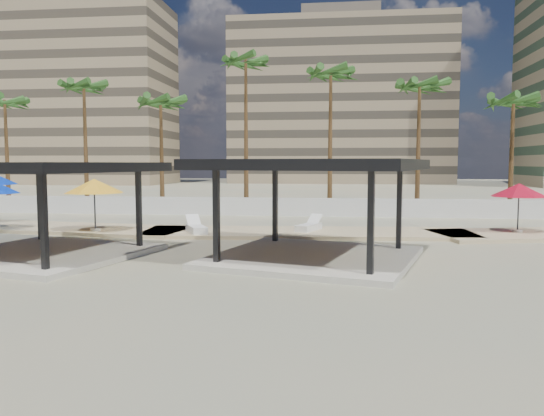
{
  "coord_description": "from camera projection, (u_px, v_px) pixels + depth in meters",
  "views": [
    {
      "loc": [
        3.37,
        -18.78,
        3.5
      ],
      "look_at": [
        0.44,
        5.76,
        1.4
      ],
      "focal_mm": 35.0,
      "sensor_mm": 36.0,
      "label": 1
    }
  ],
  "objects": [
    {
      "name": "promenade",
      "position": [
        307.0,
        232.0,
        26.62
      ],
      "size": [
        44.45,
        7.97,
        0.24
      ],
      "color": "#C6B284",
      "rests_on": "ground"
    },
    {
      "name": "umbrella_c",
      "position": [
        519.0,
        190.0,
        25.37
      ],
      "size": [
        3.18,
        3.18,
        2.35
      ],
      "rotation": [
        0.0,
        0.0,
        0.23
      ],
      "color": "beige",
      "rests_on": "promenade"
    },
    {
      "name": "palm_g",
      "position": [
        513.0,
        106.0,
        34.89
      ],
      "size": [
        3.0,
        3.0,
        8.35
      ],
      "color": "brown",
      "rests_on": "ground"
    },
    {
      "name": "palm_a",
      "position": [
        5.0,
        106.0,
        39.21
      ],
      "size": [
        3.0,
        3.0,
        8.82
      ],
      "color": "brown",
      "rests_on": "ground"
    },
    {
      "name": "palm_e",
      "position": [
        331.0,
        80.0,
        36.34
      ],
      "size": [
        3.0,
        3.0,
        10.44
      ],
      "color": "brown",
      "rests_on": "ground"
    },
    {
      "name": "ground",
      "position": [
        241.0,
        259.0,
        19.27
      ],
      "size": [
        200.0,
        200.0,
        0.0
      ],
      "primitive_type": "plane",
      "color": "tan",
      "rests_on": "ground"
    },
    {
      "name": "lounger_b",
      "position": [
        309.0,
        227.0,
        26.19
      ],
      "size": [
        1.33,
        2.07,
        0.75
      ],
      "rotation": [
        0.0,
        0.0,
        1.19
      ],
      "color": "white",
      "rests_on": "promenade"
    },
    {
      "name": "palm_b",
      "position": [
        84.0,
        92.0,
        38.81
      ],
      "size": [
        3.0,
        3.0,
        9.88
      ],
      "color": "brown",
      "rests_on": "ground"
    },
    {
      "name": "building_mid",
      "position": [
        340.0,
        103.0,
        94.76
      ],
      "size": [
        38.0,
        16.0,
        30.4
      ],
      "color": "#847259",
      "rests_on": "ground"
    },
    {
      "name": "pavilion_west",
      "position": [
        41.0,
        201.0,
        19.58
      ],
      "size": [
        8.4,
        8.4,
        3.53
      ],
      "rotation": [
        0.0,
        0.0,
        -0.24
      ],
      "color": "beige",
      "rests_on": "ground"
    },
    {
      "name": "palm_d",
      "position": [
        246.0,
        69.0,
        37.46
      ],
      "size": [
        3.0,
        3.0,
        11.47
      ],
      "color": "brown",
      "rests_on": "ground"
    },
    {
      "name": "pavilion_central",
      "position": [
        315.0,
        200.0,
        18.96
      ],
      "size": [
        8.82,
        8.82,
        3.63
      ],
      "rotation": [
        0.0,
        0.0,
        -0.28
      ],
      "color": "beige",
      "rests_on": "ground"
    },
    {
      "name": "palm_f",
      "position": [
        420.0,
        91.0,
        35.9
      ],
      "size": [
        3.0,
        3.0,
        9.52
      ],
      "color": "brown",
      "rests_on": "ground"
    },
    {
      "name": "boundary_wall",
      "position": [
        284.0,
        207.0,
        35.05
      ],
      "size": [
        56.0,
        0.3,
        1.2
      ],
      "primitive_type": "cube",
      "color": "silver",
      "rests_on": "ground"
    },
    {
      "name": "palm_c",
      "position": [
        161.0,
        107.0,
        37.61
      ],
      "size": [
        3.0,
        3.0,
        8.6
      ],
      "color": "brown",
      "rests_on": "ground"
    },
    {
      "name": "building_west",
      "position": [
        68.0,
        94.0,
        90.21
      ],
      "size": [
        34.0,
        16.0,
        32.4
      ],
      "color": "#937F60",
      "rests_on": "ground"
    },
    {
      "name": "lounger_a",
      "position": [
        196.0,
        228.0,
        25.4
      ],
      "size": [
        1.54,
        2.16,
        0.79
      ],
      "rotation": [
        0.0,
        0.0,
        2.04
      ],
      "color": "white",
      "rests_on": "promenade"
    },
    {
      "name": "umbrella_b",
      "position": [
        94.0,
        186.0,
        25.79
      ],
      "size": [
        3.17,
        3.17,
        2.56
      ],
      "rotation": [
        0.0,
        0.0,
        -0.11
      ],
      "color": "beige",
      "rests_on": "promenade"
    }
  ]
}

